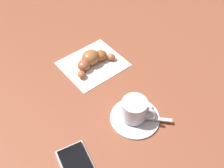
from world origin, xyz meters
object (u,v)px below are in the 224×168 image
at_px(teaspoon, 138,116).
at_px(napkin, 93,64).
at_px(espresso_cup, 135,109).
at_px(croissant, 92,59).
at_px(sugar_packet, 139,107).
at_px(saucer, 135,117).

relative_size(teaspoon, napkin, 0.57).
height_order(espresso_cup, croissant, espresso_cup).
relative_size(teaspoon, croissant, 0.70).
relative_size(espresso_cup, teaspoon, 0.83).
relative_size(espresso_cup, napkin, 0.47).
relative_size(teaspoon, sugar_packet, 1.51).
relative_size(sugar_packet, croissant, 0.46).
xyz_separation_m(espresso_cup, teaspoon, (-0.01, -0.00, -0.02)).
height_order(sugar_packet, napkin, sugar_packet).
height_order(teaspoon, sugar_packet, teaspoon).
distance_m(napkin, croissant, 0.02).
bearing_deg(napkin, sugar_packet, 178.93).
height_order(teaspoon, napkin, teaspoon).
relative_size(espresso_cup, croissant, 0.58).
xyz_separation_m(espresso_cup, croissant, (0.22, -0.03, -0.02)).
relative_size(sugar_packet, napkin, 0.38).
xyz_separation_m(saucer, croissant, (0.22, -0.03, 0.02)).
relative_size(saucer, sugar_packet, 1.88).
height_order(espresso_cup, napkin, espresso_cup).
xyz_separation_m(saucer, espresso_cup, (0.00, 0.00, 0.03)).
bearing_deg(espresso_cup, saucer, -167.29).
relative_size(saucer, espresso_cup, 1.51).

